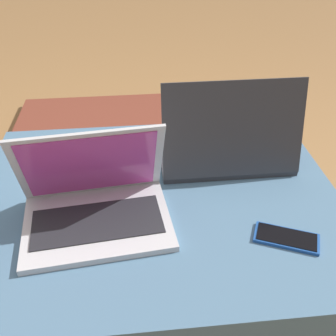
{
  "coord_description": "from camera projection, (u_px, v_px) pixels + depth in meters",
  "views": [
    {
      "loc": [
        -0.06,
        -0.8,
        1.1
      ],
      "look_at": [
        0.03,
        0.01,
        0.52
      ],
      "focal_mm": 42.0,
      "sensor_mm": 36.0,
      "label": 1
    }
  ],
  "objects": [
    {
      "name": "ground_plane",
      "position": [
        160.0,
        300.0,
        1.29
      ],
      "size": [
        14.0,
        14.0,
        0.0
      ],
      "primitive_type": "plane",
      "color": "#9E7042"
    },
    {
      "name": "ottoman",
      "position": [
        160.0,
        253.0,
        1.16
      ],
      "size": [
        0.95,
        0.77,
        0.44
      ],
      "color": "#2A3D4E",
      "rests_on": "ground_plane"
    },
    {
      "name": "laptop_near",
      "position": [
        95.0,
        202.0,
        0.93
      ],
      "size": [
        0.37,
        0.28,
        0.24
      ],
      "rotation": [
        0.0,
        0.0,
        0.1
      ],
      "color": "silver",
      "rests_on": "ottoman"
    },
    {
      "name": "laptop_far",
      "position": [
        225.0,
        145.0,
        1.13
      ],
      "size": [
        0.38,
        0.26,
        0.27
      ],
      "rotation": [
        0.0,
        0.0,
        3.14
      ],
      "color": "#333338",
      "rests_on": "ottoman"
    },
    {
      "name": "cell_phone",
      "position": [
        286.0,
        238.0,
        0.9
      ],
      "size": [
        0.16,
        0.12,
        0.01
      ],
      "rotation": [
        0.0,
        0.0,
        4.3
      ],
      "color": "#1E4C9E",
      "rests_on": "ottoman"
    },
    {
      "name": "fireplace_hearth",
      "position": [
        142.0,
        116.0,
        2.28
      ],
      "size": [
        1.4,
        0.5,
        0.04
      ],
      "color": "brown",
      "rests_on": "ground_plane"
    }
  ]
}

